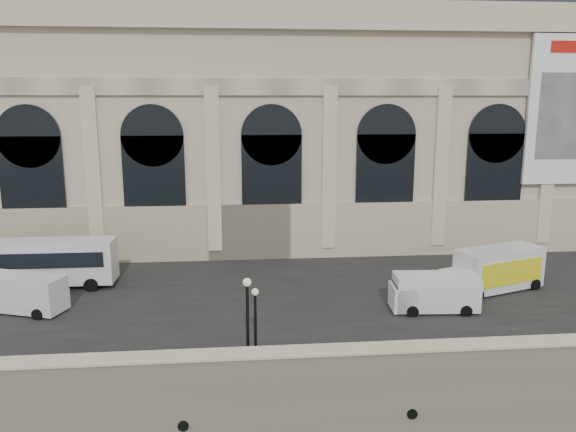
# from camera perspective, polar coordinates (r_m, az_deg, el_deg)

# --- Properties ---
(quay) EXTENTS (160.00, 70.00, 6.00)m
(quay) POSITION_cam_1_polar(r_m,az_deg,el_deg) (63.96, 1.22, -3.62)
(quay) COLOR #7A715D
(quay) RESTS_ON ground
(street) EXTENTS (160.00, 24.00, 0.06)m
(street) POSITION_cam_1_polar(r_m,az_deg,el_deg) (43.19, 4.42, -7.09)
(street) COLOR #2D2D2D
(street) RESTS_ON quay
(parapet) EXTENTS (160.00, 1.40, 1.21)m
(parapet) POSITION_cam_1_polar(r_m,az_deg,el_deg) (30.81, 8.74, -14.02)
(parapet) COLOR #7A715D
(parapet) RESTS_ON quay
(museum) EXTENTS (69.00, 18.70, 29.10)m
(museum) POSITION_cam_1_polar(r_m,az_deg,el_deg) (57.14, -4.31, 11.49)
(museum) COLOR beige
(museum) RESTS_ON quay
(bus_left) EXTENTS (12.44, 2.97, 3.66)m
(bus_left) POSITION_cam_1_polar(r_m,az_deg,el_deg) (46.28, -24.71, -4.25)
(bus_left) COLOR silver
(bus_left) RESTS_ON quay
(van_b) EXTENTS (6.04, 3.86, 2.52)m
(van_b) POSITION_cam_1_polar(r_m,az_deg,el_deg) (41.77, -25.61, -7.09)
(van_b) COLOR silver
(van_b) RESTS_ON quay
(van_c) EXTENTS (5.85, 2.68, 2.55)m
(van_c) POSITION_cam_1_polar(r_m,az_deg,el_deg) (38.97, 14.25, -7.56)
(van_c) COLOR silver
(van_c) RESTS_ON quay
(box_truck) EXTENTS (8.32, 4.99, 3.20)m
(box_truck) POSITION_cam_1_polar(r_m,az_deg,el_deg) (44.29, 20.22, -5.17)
(box_truck) COLOR silver
(box_truck) RESTS_ON quay
(lamp_left) EXTENTS (0.40, 0.40, 3.89)m
(lamp_left) POSITION_cam_1_polar(r_m,az_deg,el_deg) (31.46, -3.32, -10.71)
(lamp_left) COLOR black
(lamp_left) RESTS_ON quay
(lamp_right) EXTENTS (0.46, 0.46, 4.55)m
(lamp_right) POSITION_cam_1_polar(r_m,az_deg,el_deg) (31.12, -4.13, -10.33)
(lamp_right) COLOR black
(lamp_right) RESTS_ON quay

